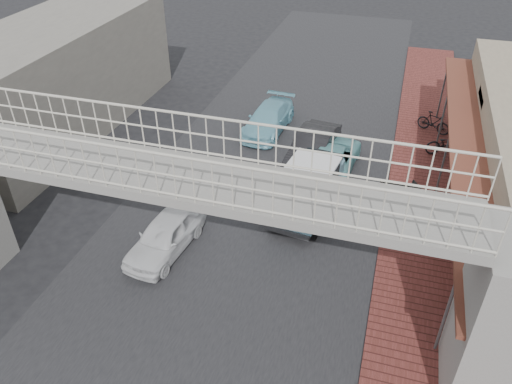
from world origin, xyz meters
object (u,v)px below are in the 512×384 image
Objects in this scene: arrow_sign at (417,196)px; motorcycle_far at (434,122)px; street_clock at (472,277)px; angkot_curb at (332,157)px; angkot_van at (307,186)px; white_hatchback at (165,235)px; angkot_far at (268,119)px; motorcycle_near at (447,144)px; dark_sedan at (313,148)px.

motorcycle_far is at bearing 81.06° from arrow_sign.
street_clock is at bearing -68.62° from arrow_sign.
angkot_van is (-0.41, -3.46, 0.63)m from angkot_curb.
angkot_far is at bearing 90.74° from white_hatchback.
white_hatchback is at bearing -92.27° from angkot_far.
street_clock is (0.74, -12.55, 1.66)m from motorcycle_far.
motorcycle_far is (-0.60, 2.04, -0.01)m from motorcycle_near.
angkot_curb is at bearing 99.93° from motorcycle_near.
dark_sedan is 10.23m from street_clock.
white_hatchback is 13.40m from motorcycle_near.
angkot_van is 1.60× the size of street_clock.
angkot_curb reaches higher than motorcycle_far.
angkot_far is at bearing 130.48° from motorcycle_far.
motorcycle_far is at bearing 18.05° from angkot_far.
arrow_sign is at bearing 94.92° from street_clock.
angkot_van is at bearing 158.48° from arrow_sign.
angkot_curb is 2.22× the size of motorcycle_near.
angkot_curb is at bearing 63.09° from white_hatchback.
angkot_curb is at bearing 91.17° from angkot_van.
arrow_sign is (3.39, -4.66, 1.76)m from angkot_curb.
angkot_van reaches higher than angkot_far.
arrow_sign is at bearing -42.64° from angkot_far.
street_clock is (8.53, -10.56, 1.65)m from angkot_far.
dark_sedan is 6.70m from motorcycle_far.
angkot_van is 9.36m from motorcycle_far.
angkot_van is at bearing 176.64° from motorcycle_far.
arrow_sign reaches higher than angkot_van.
arrow_sign reaches higher than motorcycle_far.
motorcycle_near is at bearing 3.38° from angkot_far.
angkot_van is 4.14m from arrow_sign.
street_clock is (9.54, -0.96, 1.64)m from white_hatchback.
motorcycle_near is 0.70× the size of arrow_sign.
white_hatchback is 8.32m from angkot_curb.
motorcycle_near is (5.20, 6.09, -0.62)m from angkot_van.
motorcycle_far is (8.79, 11.59, -0.03)m from white_hatchback.
white_hatchback reaches higher than angkot_far.
motorcycle_near is 0.75× the size of street_clock.
angkot_far is 8.39m from motorcycle_near.
arrow_sign is at bearing -9.47° from angkot_van.
motorcycle_near is 7.62m from arrow_sign.
street_clock reaches higher than motorcycle_far.
white_hatchback is 5.48m from angkot_van.
white_hatchback is 0.87× the size of angkot_far.
angkot_far is 1.02× the size of angkot_van.
arrow_sign reaches higher than angkot_curb.
dark_sedan is at bearing -17.09° from angkot_curb.
angkot_curb is 5.46m from motorcycle_near.
angkot_far is 1.63× the size of street_clock.
angkot_far reaches higher than angkot_curb.
angkot_curb is at bearing 164.24° from motorcycle_far.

